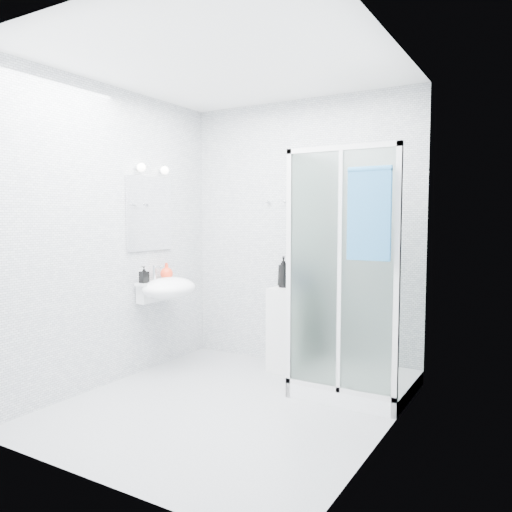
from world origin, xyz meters
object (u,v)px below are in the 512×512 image
Objects in this scene: shower_enclosure at (345,339)px; storage_cabinet at (289,330)px; soap_dispenser_orange at (167,271)px; shampoo_bottle_b at (297,274)px; soap_dispenser_black at (144,275)px; shampoo_bottle_a at (283,272)px; hand_towel at (369,211)px; wall_basin at (167,288)px.

storage_cabinet is (-0.66, 0.28, -0.05)m from shower_enclosure.
storage_cabinet is 5.05× the size of soap_dispenser_orange.
shampoo_bottle_b is at bearing 21.57° from soap_dispenser_orange.
storage_cabinet is 1.46m from soap_dispenser_black.
shampoo_bottle_b is at bearing 153.14° from shower_enclosure.
storage_cabinet is 5.13× the size of soap_dispenser_black.
shampoo_bottle_b reaches higher than soap_dispenser_black.
storage_cabinet is 0.55m from shampoo_bottle_a.
shower_enclosure is at bearing -19.19° from storage_cabinet.
soap_dispenser_orange is at bearing 173.75° from hand_towel.
shower_enclosure is at bearing 10.81° from wall_basin.
shower_enclosure is 6.74× the size of shampoo_bottle_a.
shower_enclosure is 2.50× the size of storage_cabinet.
soap_dispenser_black is (0.02, -0.33, -0.00)m from soap_dispenser_orange.
soap_dispenser_orange is at bearing 130.70° from wall_basin.
shower_enclosure reaches higher than soap_dispenser_black.
shower_enclosure is 0.94m from shampoo_bottle_a.
hand_towel reaches higher than storage_cabinet.
shampoo_bottle_b is at bearing 142.27° from hand_towel.
shampoo_bottle_a is 0.15m from shampoo_bottle_b.
hand_towel is at bearing -31.21° from storage_cabinet.
shower_enclosure is 12.84× the size of soap_dispenser_black.
soap_dispenser_orange reaches higher than soap_dispenser_black.
shower_enclosure is at bearing -26.86° from shampoo_bottle_b.
wall_basin is at bearing -169.19° from shower_enclosure.
soap_dispenser_orange is at bearing -174.48° from shower_enclosure.
storage_cabinet is at bearing 30.84° from wall_basin.
hand_towel reaches higher than shampoo_bottle_b.
shower_enclosure is 7.65× the size of shampoo_bottle_b.
shower_enclosure is 1.90m from soap_dispenser_black.
shampoo_bottle_a is (-1.05, 0.70, -0.56)m from hand_towel.
hand_towel is 4.34× the size of soap_dispenser_black.
soap_dispenser_black is (-0.11, -0.19, 0.14)m from wall_basin.
hand_towel is 4.27× the size of soap_dispenser_orange.
soap_dispenser_orange is at bearing 93.02° from soap_dispenser_black.
soap_dispenser_black is at bearing -142.04° from shampoo_bottle_a.
shower_enclosure reaches higher than shampoo_bottle_a.
soap_dispenser_orange is (-1.19, -0.47, 0.01)m from shampoo_bottle_b.
shower_enclosure is 0.82m from shampoo_bottle_b.
wall_basin is at bearing -145.49° from storage_cabinet.
storage_cabinet is 0.54m from shampoo_bottle_b.
shampoo_bottle_a is 1.14m from soap_dispenser_orange.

